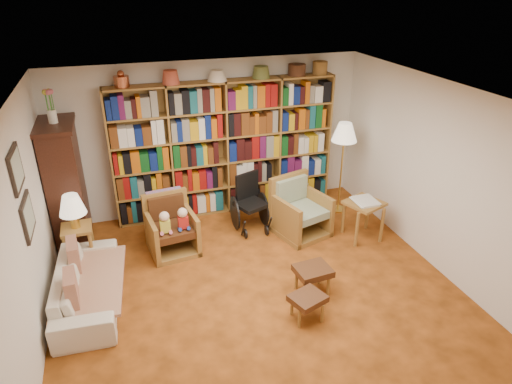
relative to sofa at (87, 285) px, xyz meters
name	(u,v)px	position (x,y,z in m)	size (l,w,h in m)	color
floor	(258,291)	(2.05, -0.44, -0.25)	(5.00, 5.00, 0.00)	#AF561A
ceiling	(259,99)	(2.05, -0.44, 2.25)	(5.00, 5.00, 0.00)	white
wall_back	(211,138)	(2.05, 2.06, 1.00)	(5.00, 5.00, 0.00)	silver
wall_front	(370,363)	(2.05, -2.94, 1.00)	(5.00, 5.00, 0.00)	silver
wall_left	(24,239)	(-0.45, -0.44, 1.00)	(5.00, 5.00, 0.00)	silver
wall_right	(439,178)	(4.55, -0.44, 1.00)	(5.00, 5.00, 0.00)	silver
bookshelf	(226,144)	(2.25, 1.89, 0.92)	(3.60, 0.30, 2.42)	olive
curio_cabinet	(66,184)	(-0.20, 1.56, 0.70)	(0.50, 0.95, 2.40)	#3B1910
framed_pictures	(22,193)	(-0.43, -0.14, 1.37)	(0.03, 0.52, 0.97)	black
sofa	(87,285)	(0.00, 0.00, 0.00)	(0.68, 1.74, 0.51)	beige
sofa_throw	(91,281)	(0.05, 0.00, 0.05)	(0.77, 1.43, 0.04)	beige
cushion_left	(74,258)	(-0.13, 0.35, 0.20)	(0.13, 0.40, 0.40)	maroon
cushion_right	(72,291)	(-0.13, -0.35, 0.20)	(0.12, 0.39, 0.39)	maroon
side_table_lamp	(78,238)	(-0.10, 0.87, 0.19)	(0.40, 0.40, 0.61)	olive
table_lamp	(72,206)	(-0.10, 0.87, 0.67)	(0.35, 0.35, 0.48)	gold
armchair_leather	(171,227)	(1.16, 0.93, 0.09)	(0.75, 0.78, 0.84)	olive
armchair_sage	(299,211)	(3.12, 0.83, 0.09)	(0.92, 0.93, 0.89)	olive
wheelchair	(249,204)	(2.43, 1.20, 0.14)	(0.55, 0.70, 0.88)	black
floor_lamp	(344,136)	(4.04, 1.26, 1.08)	(0.41, 0.41, 1.55)	gold
side_table_papers	(364,208)	(3.97, 0.35, 0.24)	(0.64, 0.64, 0.63)	olive
footstool_a	(308,300)	(2.44, -1.09, 0.01)	(0.47, 0.44, 0.33)	#492B13
footstool_b	(313,272)	(2.70, -0.65, 0.04)	(0.46, 0.40, 0.37)	#492B13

